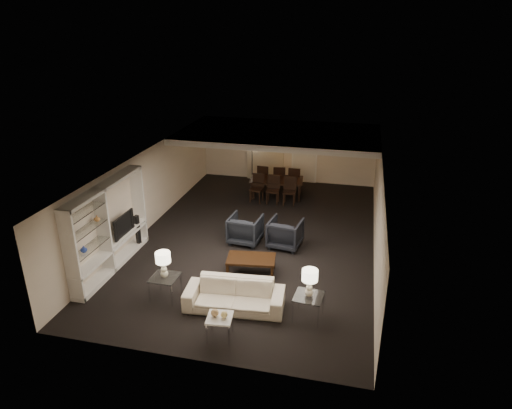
{
  "coord_description": "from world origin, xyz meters",
  "views": [
    {
      "loc": [
        2.89,
        -12.15,
        6.22
      ],
      "look_at": [
        0.0,
        0.0,
        1.1
      ],
      "focal_mm": 32.0,
      "sensor_mm": 36.0,
      "label": 1
    }
  ],
  "objects_px": {
    "table_lamp_right": "(309,283)",
    "floor_speaker": "(138,231)",
    "pendant_light": "(287,148)",
    "chair_nm": "(273,190)",
    "side_table_right": "(308,307)",
    "chair_fl": "(264,177)",
    "television": "(121,224)",
    "table_lamp_left": "(164,265)",
    "chair_fr": "(295,180)",
    "chair_nl": "(257,189)",
    "vase_amber": "(97,218)",
    "dining_table": "(276,188)",
    "chair_nr": "(289,191)",
    "armchair_right": "(285,233)",
    "coffee_table": "(251,265)",
    "armchair_left": "(245,229)",
    "sofa": "(234,295)",
    "floor_lamp": "(252,163)",
    "marble_table": "(220,327)",
    "side_table_left": "(166,287)",
    "vase_blue": "(84,249)"
  },
  "relations": [
    {
      "from": "television",
      "to": "chair_fl",
      "type": "height_order",
      "value": "television"
    },
    {
      "from": "vase_amber",
      "to": "dining_table",
      "type": "distance_m",
      "value": 7.47
    },
    {
      "from": "vase_amber",
      "to": "chair_nr",
      "type": "xyz_separation_m",
      "value": [
        3.84,
        5.95,
        -1.13
      ]
    },
    {
      "from": "sofa",
      "to": "marble_table",
      "type": "height_order",
      "value": "sofa"
    },
    {
      "from": "table_lamp_left",
      "to": "chair_fr",
      "type": "height_order",
      "value": "table_lamp_left"
    },
    {
      "from": "armchair_left",
      "to": "dining_table",
      "type": "bearing_deg",
      "value": -87.81
    },
    {
      "from": "vase_amber",
      "to": "floor_speaker",
      "type": "bearing_deg",
      "value": 86.33
    },
    {
      "from": "side_table_right",
      "to": "television",
      "type": "height_order",
      "value": "television"
    },
    {
      "from": "vase_amber",
      "to": "floor_lamp",
      "type": "distance_m",
      "value": 8.53
    },
    {
      "from": "television",
      "to": "chair_nl",
      "type": "relative_size",
      "value": 0.99
    },
    {
      "from": "armchair_left",
      "to": "marble_table",
      "type": "xyz_separation_m",
      "value": [
        0.6,
        -4.4,
        -0.16
      ]
    },
    {
      "from": "armchair_right",
      "to": "vase_amber",
      "type": "height_order",
      "value": "vase_amber"
    },
    {
      "from": "floor_speaker",
      "to": "chair_nm",
      "type": "xyz_separation_m",
      "value": [
        3.13,
        4.24,
        0.01
      ]
    },
    {
      "from": "pendant_light",
      "to": "floor_lamp",
      "type": "height_order",
      "value": "pendant_light"
    },
    {
      "from": "dining_table",
      "to": "chair_nm",
      "type": "xyz_separation_m",
      "value": [
        0.0,
        -0.65,
        0.17
      ]
    },
    {
      "from": "chair_nl",
      "to": "table_lamp_left",
      "type": "bearing_deg",
      "value": -88.99
    },
    {
      "from": "vase_amber",
      "to": "floor_speaker",
      "type": "height_order",
      "value": "vase_amber"
    },
    {
      "from": "coffee_table",
      "to": "table_lamp_right",
      "type": "bearing_deg",
      "value": -43.26
    },
    {
      "from": "coffee_table",
      "to": "armchair_left",
      "type": "bearing_deg",
      "value": 109.44
    },
    {
      "from": "dining_table",
      "to": "chair_nr",
      "type": "bearing_deg",
      "value": -53.11
    },
    {
      "from": "television",
      "to": "vase_amber",
      "type": "distance_m",
      "value": 1.15
    },
    {
      "from": "floor_speaker",
      "to": "chair_fr",
      "type": "bearing_deg",
      "value": 72.64
    },
    {
      "from": "pendant_light",
      "to": "sofa",
      "type": "relative_size",
      "value": 0.23
    },
    {
      "from": "sofa",
      "to": "table_lamp_left",
      "type": "relative_size",
      "value": 3.53
    },
    {
      "from": "armchair_right",
      "to": "dining_table",
      "type": "bearing_deg",
      "value": -67.65
    },
    {
      "from": "table_lamp_right",
      "to": "floor_speaker",
      "type": "relative_size",
      "value": 0.65
    },
    {
      "from": "side_table_right",
      "to": "chair_fl",
      "type": "xyz_separation_m",
      "value": [
        -2.72,
        7.82,
        0.22
      ]
    },
    {
      "from": "armchair_right",
      "to": "table_lamp_left",
      "type": "bearing_deg",
      "value": 62.71
    },
    {
      "from": "television",
      "to": "chair_nr",
      "type": "xyz_separation_m",
      "value": [
        3.81,
        4.98,
        -0.53
      ]
    },
    {
      "from": "side_table_right",
      "to": "table_lamp_left",
      "type": "distance_m",
      "value": 3.45
    },
    {
      "from": "side_table_left",
      "to": "vase_blue",
      "type": "distance_m",
      "value": 2.15
    },
    {
      "from": "table_lamp_right",
      "to": "floor_lamp",
      "type": "relative_size",
      "value": 0.43
    },
    {
      "from": "coffee_table",
      "to": "floor_lamp",
      "type": "xyz_separation_m",
      "value": [
        -1.76,
        7.23,
        0.52
      ]
    },
    {
      "from": "dining_table",
      "to": "chair_nl",
      "type": "bearing_deg",
      "value": -138.53
    },
    {
      "from": "side_table_right",
      "to": "chair_nm",
      "type": "bearing_deg",
      "value": 108.01
    },
    {
      "from": "pendant_light",
      "to": "chair_nm",
      "type": "distance_m",
      "value": 1.58
    },
    {
      "from": "side_table_left",
      "to": "floor_lamp",
      "type": "height_order",
      "value": "floor_lamp"
    },
    {
      "from": "armchair_right",
      "to": "side_table_left",
      "type": "relative_size",
      "value": 1.49
    },
    {
      "from": "sofa",
      "to": "floor_speaker",
      "type": "xyz_separation_m",
      "value": [
        -3.56,
        2.28,
        0.16
      ]
    },
    {
      "from": "pendant_light",
      "to": "side_table_right",
      "type": "xyz_separation_m",
      "value": [
        1.76,
        -7.13,
        -1.63
      ]
    },
    {
      "from": "table_lamp_right",
      "to": "television",
      "type": "bearing_deg",
      "value": 163.81
    },
    {
      "from": "chair_fl",
      "to": "chair_nl",
      "type": "bearing_deg",
      "value": 95.94
    },
    {
      "from": "side_table_right",
      "to": "floor_lamp",
      "type": "height_order",
      "value": "floor_lamp"
    },
    {
      "from": "sofa",
      "to": "vase_amber",
      "type": "xyz_separation_m",
      "value": [
        -3.67,
        0.57,
        1.31
      ]
    },
    {
      "from": "marble_table",
      "to": "chair_nm",
      "type": "xyz_separation_m",
      "value": [
        -0.42,
        7.62,
        0.25
      ]
    },
    {
      "from": "armchair_left",
      "to": "dining_table",
      "type": "xyz_separation_m",
      "value": [
        0.18,
        3.87,
        -0.08
      ]
    },
    {
      "from": "armchair_right",
      "to": "chair_fl",
      "type": "xyz_separation_m",
      "value": [
        -1.62,
        4.52,
        0.08
      ]
    },
    {
      "from": "chair_nl",
      "to": "armchair_right",
      "type": "bearing_deg",
      "value": -56.36
    },
    {
      "from": "marble_table",
      "to": "floor_speaker",
      "type": "relative_size",
      "value": 0.52
    },
    {
      "from": "chair_fl",
      "to": "chair_fr",
      "type": "xyz_separation_m",
      "value": [
        1.2,
        0.0,
        0.0
      ]
    }
  ]
}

